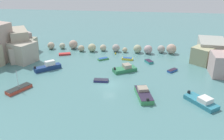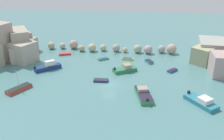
% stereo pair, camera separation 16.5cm
% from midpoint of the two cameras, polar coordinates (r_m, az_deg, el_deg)
% --- Properties ---
extents(cove_water, '(160.00, 160.00, 0.00)m').
position_cam_midpoint_polar(cove_water, '(52.96, -0.57, -3.22)').
color(cove_water, slate).
rests_on(cove_water, ground).
extents(cliff_headland_left, '(17.13, 19.40, 9.55)m').
position_cam_midpoint_polar(cliff_headland_left, '(70.61, -22.10, 4.55)').
color(cliff_headland_left, '#B3A696').
rests_on(cliff_headland_left, ground).
extents(rock_breakwater, '(36.05, 4.22, 2.67)m').
position_cam_midpoint_polar(rock_breakwater, '(71.52, 1.16, 4.96)').
color(rock_breakwater, '#BBA98E').
rests_on(rock_breakwater, ground).
extents(channel_buoy, '(0.44, 0.44, 0.44)m').
position_cam_midpoint_polar(channel_buoy, '(69.62, 0.89, 3.67)').
color(channel_buoy, gold).
rests_on(channel_buoy, cove_water).
extents(moored_boat_0, '(4.02, 5.32, 4.23)m').
position_cam_midpoint_polar(moored_boat_0, '(53.64, -19.84, -3.94)').
color(moored_boat_0, '#C03F2E').
rests_on(moored_boat_0, cove_water).
extents(moored_boat_1, '(2.25, 2.65, 0.56)m').
position_cam_midpoint_polar(moored_boat_1, '(64.59, 8.29, 1.86)').
color(moored_boat_1, teal).
rests_on(moored_boat_1, cove_water).
extents(moored_boat_2, '(2.92, 1.43, 0.57)m').
position_cam_midpoint_polar(moored_boat_2, '(65.83, 3.52, 2.49)').
color(moored_boat_2, yellow).
rests_on(moored_boat_2, cove_water).
extents(moored_boat_3, '(5.81, 5.15, 2.07)m').
position_cam_midpoint_polar(moored_boat_3, '(61.54, -13.88, 0.73)').
color(moored_boat_3, navy).
rests_on(moored_boat_3, cove_water).
extents(moored_boat_4, '(5.68, 6.39, 1.63)m').
position_cam_midpoint_polar(moored_boat_4, '(48.45, 19.35, -6.61)').
color(moored_boat_4, teal).
rests_on(moored_boat_4, cove_water).
extents(moored_boat_5, '(3.09, 1.44, 0.46)m').
position_cam_midpoint_polar(moored_boat_5, '(54.22, -2.37, -2.31)').
color(moored_boat_5, navy).
rests_on(moored_boat_5, cove_water).
extents(moored_boat_6, '(3.31, 2.17, 0.47)m').
position_cam_midpoint_polar(moored_boat_6, '(70.40, -10.34, 3.52)').
color(moored_boat_6, red).
rests_on(moored_boat_6, cove_water).
extents(moored_boat_7, '(2.95, 2.47, 0.47)m').
position_cam_midpoint_polar(moored_boat_7, '(65.88, -1.88, 2.49)').
color(moored_boat_7, '#3E8D50').
rests_on(moored_boat_7, cove_water).
extents(moored_boat_8, '(5.70, 4.52, 1.70)m').
position_cam_midpoint_polar(moored_boat_8, '(58.89, 2.98, 0.24)').
color(moored_boat_8, '#2E7C50').
rests_on(moored_boat_8, cove_water).
extents(moored_boat_9, '(2.55, 2.58, 0.50)m').
position_cam_midpoint_polar(moored_boat_9, '(60.49, 13.30, -0.11)').
color(moored_boat_9, '#2C57AE').
rests_on(moored_boat_9, cove_water).
extents(moored_boat_10, '(3.75, 6.70, 1.47)m').
position_cam_midpoint_polar(moored_boat_10, '(48.57, 7.07, -5.30)').
color(moored_boat_10, '#3A8B52').
rests_on(moored_boat_10, cove_water).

